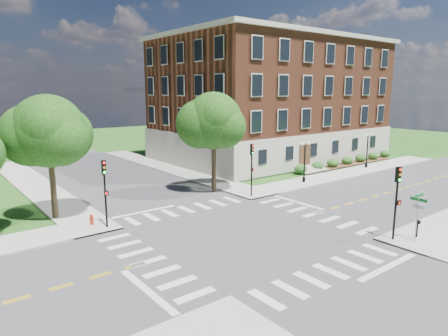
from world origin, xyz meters
TOP-DOWN VIEW (x-y plane):
  - ground at (0.00, 0.00)m, footprint 160.00×160.00m
  - road_ew at (0.00, 0.00)m, footprint 90.00×12.00m
  - road_ns at (0.00, 0.00)m, footprint 12.00×90.00m
  - sidewalk_ne at (15.38, 15.38)m, footprint 34.00×34.00m
  - crosswalk_east at (7.20, 0.00)m, footprint 2.20×10.20m
  - stop_bar_east at (8.80, 3.00)m, footprint 0.40×5.50m
  - main_building at (24.00, 21.99)m, footprint 30.60×22.40m
  - shrub_row at (27.00, 10.80)m, footprint 18.00×2.00m
  - tree_c at (-9.13, 11.30)m, footprint 5.34×5.34m
  - tree_d at (5.26, 10.49)m, footprint 5.35×5.35m
  - traffic_signal_se at (6.85, -6.90)m, footprint 0.37×0.43m
  - traffic_signal_ne at (6.73, 6.75)m, footprint 0.38×0.45m
  - traffic_signal_nw at (-6.87, 6.81)m, footprint 0.37×0.43m
  - twin_lamp_west at (14.95, 7.66)m, footprint 1.36×0.36m
  - twin_lamp_east at (27.23, 8.18)m, footprint 1.36×0.36m
  - street_sign_pole at (7.67, -7.91)m, footprint 1.10×1.10m
  - push_button_post at (8.43, -7.66)m, footprint 0.14×0.21m
  - fire_hydrant at (-7.53, 8.04)m, footprint 0.35×0.35m

SIDE VIEW (x-z plane):
  - ground at x=0.00m, z-range 0.00..0.00m
  - crosswalk_east at x=7.20m, z-range -0.01..0.01m
  - stop_bar_east at x=8.80m, z-range 0.00..0.00m
  - shrub_row at x=27.00m, z-range -0.65..0.65m
  - road_ew at x=0.00m, z-range 0.00..0.01m
  - road_ns at x=0.00m, z-range 0.00..0.01m
  - sidewalk_ne at x=15.38m, z-range 0.00..0.12m
  - fire_hydrant at x=-7.53m, z-range 0.09..0.84m
  - push_button_post at x=8.43m, z-range 0.20..1.40m
  - street_sign_pole at x=7.67m, z-range 0.76..3.86m
  - twin_lamp_west at x=14.95m, z-range 0.41..4.64m
  - twin_lamp_east at x=27.23m, z-range 0.41..4.64m
  - traffic_signal_se at x=6.85m, z-range 0.79..5.59m
  - traffic_signal_ne at x=6.73m, z-range 0.79..5.59m
  - traffic_signal_nw at x=-6.87m, z-range 0.79..5.59m
  - tree_c at x=-9.13m, z-range 2.05..11.30m
  - tree_d at x=5.26m, z-range 2.11..11.49m
  - main_building at x=24.00m, z-range 0.09..16.59m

